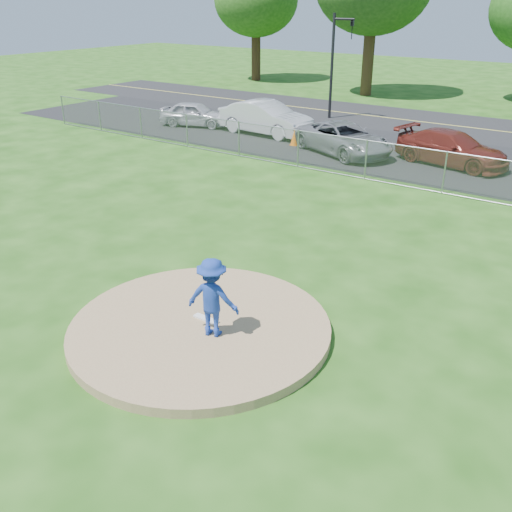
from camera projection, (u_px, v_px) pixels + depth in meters
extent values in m
plane|color=#1B4910|center=(393.00, 203.00, 19.28)|extent=(120.00, 120.00, 0.00)
cylinder|color=#957752|center=(200.00, 328.00, 11.82)|extent=(5.40, 5.40, 0.20)
cube|color=white|center=(206.00, 319.00, 11.92)|extent=(0.60, 0.15, 0.04)
cube|color=gray|center=(417.00, 169.00, 20.46)|extent=(40.00, 0.06, 1.50)
cube|color=black|center=(454.00, 162.00, 24.11)|extent=(50.00, 8.00, 0.01)
cube|color=black|center=(500.00, 131.00, 29.68)|extent=(60.00, 7.00, 0.01)
cylinder|color=#351F13|center=(256.00, 54.00, 47.08)|extent=(0.74, 0.74, 4.20)
cylinder|color=#3A2715|center=(368.00, 59.00, 39.66)|extent=(0.78, 0.78, 4.90)
cylinder|color=black|center=(332.00, 67.00, 31.78)|extent=(0.16, 0.16, 5.60)
cylinder|color=black|center=(344.00, 19.00, 30.43)|extent=(1.20, 0.12, 0.12)
imported|color=black|center=(352.00, 29.00, 30.38)|extent=(0.16, 0.20, 1.00)
imported|color=navy|center=(212.00, 298.00, 11.10)|extent=(1.19, 0.88, 1.64)
cone|color=orange|center=(295.00, 137.00, 26.67)|extent=(0.41, 0.41, 0.79)
imported|color=#B7B6BB|center=(195.00, 114.00, 30.60)|extent=(4.04, 2.65, 1.28)
imported|color=silver|center=(266.00, 118.00, 28.64)|extent=(5.07, 2.03, 1.64)
imported|color=gray|center=(344.00, 139.00, 25.08)|extent=(5.36, 4.03, 1.35)
imported|color=maroon|center=(452.00, 148.00, 23.42)|extent=(5.01, 2.82, 1.37)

